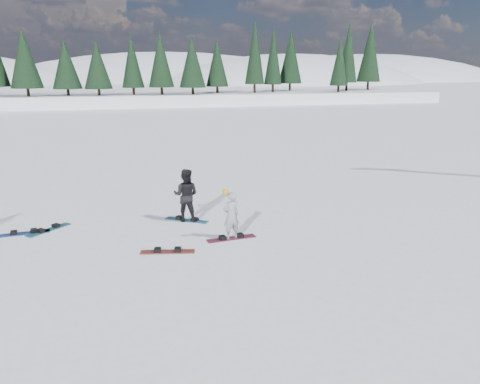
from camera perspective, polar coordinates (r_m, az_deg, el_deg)
name	(u,v)px	position (r m, az deg, el deg)	size (l,w,h in m)	color
ground	(197,229)	(14.98, -5.21, -4.50)	(420.00, 420.00, 0.00)	white
alpine_backdrop	(94,116)	(204.23, -17.39, 8.85)	(412.50, 227.00, 53.20)	white
snowboarder_woman	(231,215)	(13.82, -1.09, -2.85)	(0.61, 0.48, 1.59)	#A6A5AA
snowboarder_man	(186,195)	(15.56, -6.62, -0.38)	(0.86, 0.67, 1.77)	black
snowboard_woman	(231,238)	(14.06, -1.06, -5.68)	(1.50, 0.28, 0.03)	maroon
snowboard_man	(187,220)	(15.81, -6.52, -3.43)	(1.50, 0.28, 0.03)	#1A6791
snowboard_loose_a	(49,230)	(15.96, -22.30, -4.30)	(1.50, 0.28, 0.03)	#16737D
snowboard_loose_c	(24,233)	(15.93, -24.84, -4.61)	(1.50, 0.28, 0.03)	navy
snowboard_loose_b	(168,252)	(13.23, -8.81, -7.22)	(1.50, 0.28, 0.03)	maroon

